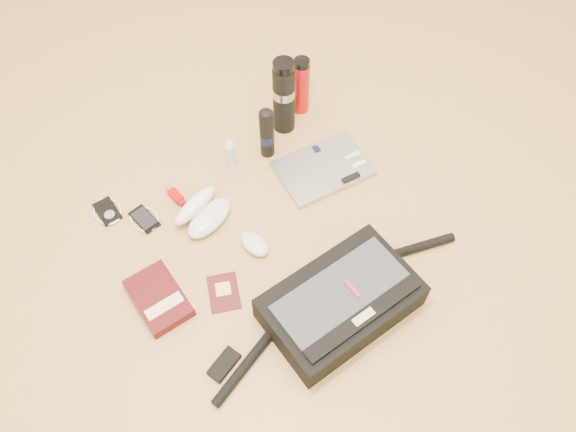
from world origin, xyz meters
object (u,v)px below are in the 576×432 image
(book, at_px, (159,298))
(thermos_black, at_px, (284,96))
(laptop, at_px, (324,168))
(thermos_red, at_px, (301,86))
(messenger_bag, at_px, (340,303))

(book, relative_size, thermos_black, 0.69)
(laptop, height_order, thermos_black, thermos_black)
(thermos_black, bearing_deg, book, -153.40)
(laptop, bearing_deg, book, -164.26)
(book, distance_m, thermos_red, 0.90)
(thermos_black, bearing_deg, messenger_bag, -113.05)
(book, relative_size, thermos_red, 0.90)
(laptop, relative_size, thermos_black, 1.11)
(messenger_bag, distance_m, thermos_red, 0.82)
(messenger_bag, height_order, thermos_red, thermos_red)
(messenger_bag, height_order, laptop, messenger_bag)
(laptop, bearing_deg, thermos_black, 95.15)
(messenger_bag, height_order, thermos_black, thermos_black)
(messenger_bag, relative_size, thermos_black, 2.99)
(messenger_bag, xyz_separation_m, thermos_red, (0.39, 0.72, 0.06))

